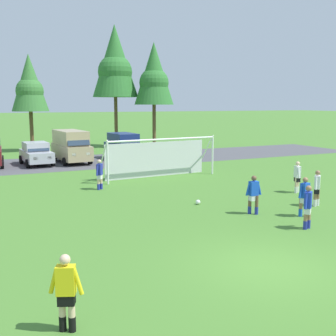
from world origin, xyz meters
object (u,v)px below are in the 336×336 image
(referee, at_px, (66,293))
(parked_car_slot_center_left, at_px, (71,146))
(parked_car_slot_center, at_px, (124,146))
(player_winger_right, at_px, (305,197))
(soccer_ball, at_px, (198,202))
(soccer_goal, at_px, (158,157))
(player_midfield_center, at_px, (100,175))
(player_striker_near, at_px, (317,188))
(player_defender_far, at_px, (297,177))
(player_trailing_back, at_px, (253,195))
(parked_car_slot_left, at_px, (36,153))
(player_winger_left, at_px, (308,207))

(referee, height_order, parked_car_slot_center_left, parked_car_slot_center_left)
(parked_car_slot_center_left, bearing_deg, parked_car_slot_center, 2.55)
(player_winger_right, xyz_separation_m, parked_car_slot_center, (-0.70, 20.18, 0.29))
(soccer_ball, distance_m, soccer_goal, 7.71)
(soccer_ball, distance_m, referee, 11.38)
(soccer_ball, xyz_separation_m, player_midfield_center, (-3.13, 5.23, 0.71))
(player_striker_near, relative_size, player_defender_far, 1.00)
(player_striker_near, relative_size, player_winger_right, 1.00)
(parked_car_slot_center_left, xyz_separation_m, parked_car_slot_center, (4.42, 0.20, -0.23))
(parked_car_slot_center_left, bearing_deg, soccer_ball, -82.31)
(soccer_goal, relative_size, player_striker_near, 4.59)
(player_trailing_back, distance_m, parked_car_slot_left, 19.64)
(soccer_goal, xyz_separation_m, player_striker_near, (3.40, -10.06, -0.47))
(player_midfield_center, distance_m, player_defender_far, 10.45)
(player_winger_left, distance_m, parked_car_slot_center, 21.54)
(player_striker_near, height_order, parked_car_slot_left, parked_car_slot_left)
(player_striker_near, bearing_deg, player_defender_far, 64.75)
(referee, height_order, player_trailing_back, same)
(player_winger_left, height_order, parked_car_slot_center_left, parked_car_slot_center_left)
(player_trailing_back, height_order, parked_car_slot_center_left, parked_car_slot_center_left)
(player_midfield_center, relative_size, player_winger_left, 1.00)
(referee, bearing_deg, player_winger_right, 23.48)
(referee, relative_size, player_winger_right, 1.00)
(player_midfield_center, bearing_deg, soccer_ball, -59.06)
(player_defender_far, xyz_separation_m, parked_car_slot_center_left, (-8.15, 16.25, 0.52))
(soccer_ball, bearing_deg, parked_car_slot_center_left, 97.69)
(player_striker_near, height_order, player_defender_far, same)
(player_trailing_back, bearing_deg, player_midfield_center, 119.81)
(player_defender_far, bearing_deg, soccer_goal, 121.91)
(soccer_goal, height_order, parked_car_slot_left, soccer_goal)
(player_winger_right, xyz_separation_m, parked_car_slot_center_left, (-5.12, 19.98, 0.52))
(player_defender_far, relative_size, player_winger_right, 1.00)
(player_trailing_back, bearing_deg, soccer_ball, 117.30)
(player_defender_far, distance_m, player_trailing_back, 5.31)
(player_striker_near, height_order, player_winger_right, same)
(player_midfield_center, bearing_deg, parked_car_slot_center, 64.62)
(player_winger_right, relative_size, parked_car_slot_left, 0.38)
(player_winger_left, bearing_deg, soccer_ball, 109.64)
(player_winger_right, bearing_deg, player_midfield_center, 124.23)
(player_defender_far, xyz_separation_m, player_trailing_back, (-4.68, -2.52, 0.00))
(player_winger_left, relative_size, parked_car_slot_center_left, 0.33)
(referee, distance_m, parked_car_slot_center, 26.74)
(player_striker_near, distance_m, parked_car_slot_left, 21.07)
(soccer_ball, height_order, referee, referee)
(soccer_ball, xyz_separation_m, soccer_goal, (1.31, 7.50, 1.18))
(player_winger_left, distance_m, parked_car_slot_center_left, 21.72)
(player_winger_right, bearing_deg, parked_car_slot_left, 111.43)
(parked_car_slot_center_left, bearing_deg, player_winger_right, -75.62)
(player_winger_right, bearing_deg, parked_car_slot_center, 92.00)
(player_defender_far, bearing_deg, player_winger_right, -128.99)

